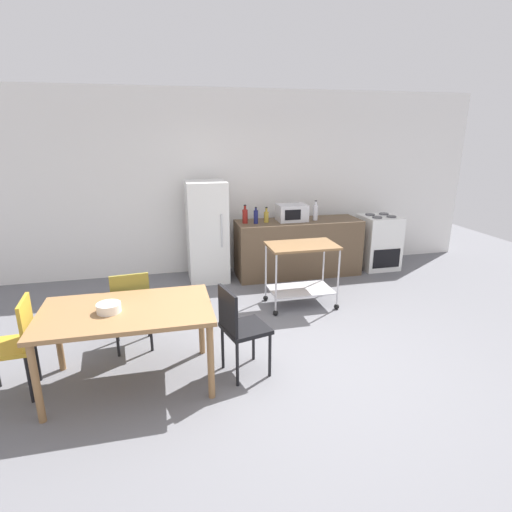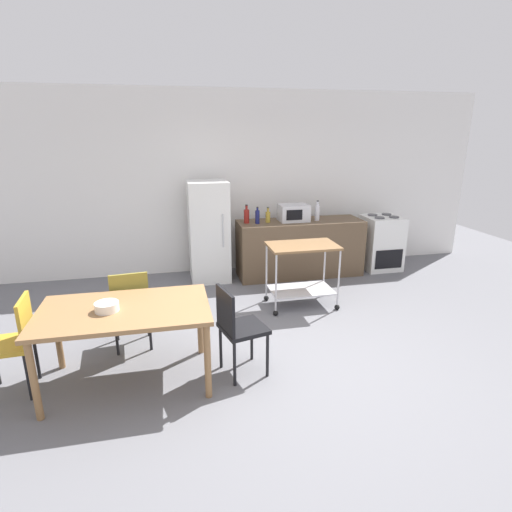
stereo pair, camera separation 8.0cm
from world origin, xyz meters
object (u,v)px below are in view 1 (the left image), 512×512
(refrigerator, at_px, (207,232))
(bottle_soda, at_px, (245,216))
(chair_mustard, at_px, (15,341))
(chair_black, at_px, (239,325))
(microwave, at_px, (292,213))
(fruit_bowl, at_px, (109,308))
(kitchen_cart, at_px, (301,265))
(bottle_soy_sauce, at_px, (256,217))
(dining_table, at_px, (127,317))
(bottle_vinegar, at_px, (315,212))
(chair_olive, at_px, (131,304))
(bottle_hot_sauce, at_px, (266,216))
(stove_oven, at_px, (378,242))

(refrigerator, height_order, bottle_soda, refrigerator)
(chair_mustard, xyz_separation_m, chair_black, (1.95, -0.15, 0.00))
(microwave, distance_m, fruit_bowl, 3.60)
(kitchen_cart, relative_size, bottle_soy_sauce, 3.54)
(fruit_bowl, bearing_deg, chair_black, -2.86)
(chair_mustard, bearing_deg, refrigerator, 138.56)
(dining_table, height_order, kitchen_cart, kitchen_cart)
(chair_black, relative_size, bottle_soda, 3.13)
(chair_mustard, bearing_deg, bottle_soy_sauce, 127.86)
(microwave, bearing_deg, bottle_vinegar, -7.01)
(chair_olive, bearing_deg, refrigerator, -123.76)
(refrigerator, bearing_deg, bottle_hot_sauce, -6.16)
(chair_black, distance_m, refrigerator, 2.74)
(chair_black, bearing_deg, microwave, -41.64)
(chair_black, relative_size, stove_oven, 0.97)
(refrigerator, bearing_deg, chair_black, -90.71)
(bottle_soda, xyz_separation_m, bottle_vinegar, (1.13, -0.05, 0.02))
(chair_mustard, distance_m, chair_black, 1.96)
(microwave, xyz_separation_m, fruit_bowl, (-2.51, -2.58, -0.24))
(chair_olive, relative_size, stove_oven, 0.97)
(refrigerator, relative_size, microwave, 3.37)
(stove_oven, xyz_separation_m, microwave, (-1.57, -0.01, 0.58))
(kitchen_cart, height_order, bottle_hot_sauce, bottle_hot_sauce)
(chair_mustard, height_order, chair_olive, same)
(chair_mustard, relative_size, microwave, 1.93)
(microwave, height_order, fruit_bowl, microwave)
(chair_black, xyz_separation_m, bottle_hot_sauce, (0.95, 2.62, 0.47))
(chair_black, relative_size, refrigerator, 0.57)
(stove_oven, distance_m, bottle_soy_sauce, 2.24)
(bottle_soy_sauce, distance_m, microwave, 0.60)
(kitchen_cart, xyz_separation_m, bottle_soda, (-0.50, 1.21, 0.44))
(bottle_vinegar, bearing_deg, refrigerator, 175.47)
(bottle_soda, bearing_deg, microwave, -0.10)
(chair_mustard, distance_m, stove_oven, 5.49)
(bottle_vinegar, bearing_deg, chair_olive, -146.05)
(dining_table, distance_m, microwave, 3.50)
(dining_table, bearing_deg, bottle_soda, 57.61)
(chair_mustard, height_order, kitchen_cart, chair_mustard)
(bottle_soy_sauce, distance_m, fruit_bowl, 3.16)
(chair_olive, relative_size, chair_black, 1.00)
(bottle_hot_sauce, distance_m, microwave, 0.42)
(bottle_hot_sauce, bearing_deg, bottle_soda, 178.14)
(chair_black, height_order, bottle_soda, bottle_soda)
(bottle_soy_sauce, bearing_deg, chair_olive, -134.11)
(bottle_hot_sauce, distance_m, bottle_vinegar, 0.80)
(chair_olive, bearing_deg, chair_black, 138.20)
(kitchen_cart, bearing_deg, microwave, 78.27)
(microwave, relative_size, fruit_bowl, 2.22)
(microwave, bearing_deg, kitchen_cart, -101.73)
(fruit_bowl, bearing_deg, bottle_soy_sauce, 52.74)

